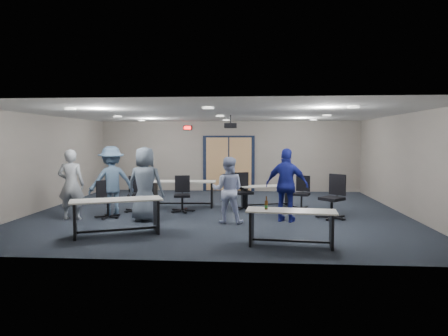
# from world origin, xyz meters

# --- Properties ---
(floor) EXTENTS (10.00, 10.00, 0.00)m
(floor) POSITION_xyz_m (0.00, 0.00, 0.00)
(floor) COLOR #1B222C
(floor) RESTS_ON ground
(back_wall) EXTENTS (10.00, 0.04, 2.70)m
(back_wall) POSITION_xyz_m (0.00, 4.50, 1.35)
(back_wall) COLOR gray
(back_wall) RESTS_ON floor
(front_wall) EXTENTS (10.00, 0.04, 2.70)m
(front_wall) POSITION_xyz_m (0.00, -4.50, 1.35)
(front_wall) COLOR gray
(front_wall) RESTS_ON floor
(left_wall) EXTENTS (0.04, 9.00, 2.70)m
(left_wall) POSITION_xyz_m (-5.00, 0.00, 1.35)
(left_wall) COLOR gray
(left_wall) RESTS_ON floor
(right_wall) EXTENTS (0.04, 9.00, 2.70)m
(right_wall) POSITION_xyz_m (5.00, 0.00, 1.35)
(right_wall) COLOR gray
(right_wall) RESTS_ON floor
(ceiling) EXTENTS (10.00, 9.00, 0.04)m
(ceiling) POSITION_xyz_m (0.00, 0.00, 2.70)
(ceiling) COLOR silver
(ceiling) RESTS_ON back_wall
(double_door) EXTENTS (2.00, 0.07, 2.20)m
(double_door) POSITION_xyz_m (0.00, 4.46, 1.05)
(double_door) COLOR black
(double_door) RESTS_ON back_wall
(exit_sign) EXTENTS (0.32, 0.07, 0.18)m
(exit_sign) POSITION_xyz_m (-1.60, 4.44, 2.45)
(exit_sign) COLOR black
(exit_sign) RESTS_ON back_wall
(ceiling_projector) EXTENTS (0.35, 0.32, 0.37)m
(ceiling_projector) POSITION_xyz_m (0.30, 0.50, 2.40)
(ceiling_projector) COLOR black
(ceiling_projector) RESTS_ON ceiling
(ceiling_can_lights) EXTENTS (6.24, 5.74, 0.02)m
(ceiling_can_lights) POSITION_xyz_m (0.00, 0.25, 2.67)
(ceiling_can_lights) COLOR white
(ceiling_can_lights) RESTS_ON ceiling
(table_front_left) EXTENTS (1.97, 1.29, 0.76)m
(table_front_left) POSITION_xyz_m (-1.91, -2.81, 0.52)
(table_front_left) COLOR #A9A7A0
(table_front_left) RESTS_ON floor
(table_front_right) EXTENTS (1.73, 0.72, 0.93)m
(table_front_right) POSITION_xyz_m (1.67, -3.41, 0.47)
(table_front_right) COLOR #A9A7A0
(table_front_right) RESTS_ON floor
(table_back_left) EXTENTS (1.95, 0.74, 0.78)m
(table_back_left) POSITION_xyz_m (-1.12, 0.73, 0.53)
(table_back_left) COLOR #A9A7A0
(table_back_left) RESTS_ON floor
(table_back_right) EXTENTS (1.67, 1.03, 0.75)m
(table_back_right) POSITION_xyz_m (1.37, 0.87, 0.44)
(table_back_right) COLOR #A9A7A0
(table_back_right) RESTS_ON floor
(chair_back_a) EXTENTS (0.74, 0.74, 0.98)m
(chair_back_a) POSITION_xyz_m (-2.30, -0.15, 0.49)
(chair_back_a) COLOR black
(chair_back_a) RESTS_ON floor
(chair_back_b) EXTENTS (0.71, 0.71, 1.00)m
(chair_back_b) POSITION_xyz_m (-1.01, -0.08, 0.50)
(chair_back_b) COLOR black
(chair_back_b) RESTS_ON floor
(chair_back_c) EXTENTS (0.86, 0.86, 1.05)m
(chair_back_c) POSITION_xyz_m (0.68, 0.49, 0.52)
(chair_back_c) COLOR black
(chair_back_c) RESTS_ON floor
(chair_back_d) EXTENTS (0.76, 0.76, 0.96)m
(chair_back_d) POSITION_xyz_m (2.34, 0.55, 0.48)
(chair_back_d) COLOR black
(chair_back_d) RESTS_ON floor
(chair_loose_left) EXTENTS (0.85, 0.85, 0.96)m
(chair_loose_left) POSITION_xyz_m (-2.76, -1.06, 0.48)
(chair_loose_left) COLOR black
(chair_loose_left) RESTS_ON floor
(chair_loose_right) EXTENTS (1.00, 1.00, 1.13)m
(chair_loose_right) POSITION_xyz_m (2.94, -0.76, 0.56)
(chair_loose_right) COLOR black
(chair_loose_right) RESTS_ON floor
(person_gray) EXTENTS (0.70, 0.50, 1.77)m
(person_gray) POSITION_xyz_m (-3.59, -1.32, 0.89)
(person_gray) COLOR #999FA7
(person_gray) RESTS_ON floor
(person_plaid) EXTENTS (0.92, 0.63, 1.83)m
(person_plaid) POSITION_xyz_m (-1.70, -1.35, 0.92)
(person_plaid) COLOR #4F5B6C
(person_plaid) RESTS_ON floor
(person_lightblue) EXTENTS (0.81, 0.65, 1.59)m
(person_lightblue) POSITION_xyz_m (0.35, -1.43, 0.80)
(person_lightblue) COLOR #ABB8E2
(person_lightblue) RESTS_ON floor
(person_navy) EXTENTS (1.14, 0.77, 1.80)m
(person_navy) POSITION_xyz_m (1.77, -1.17, 0.90)
(person_navy) COLOR navy
(person_navy) RESTS_ON floor
(person_back) EXTENTS (1.36, 1.20, 1.83)m
(person_back) POSITION_xyz_m (-2.78, -0.69, 0.92)
(person_back) COLOR #486382
(person_back) RESTS_ON floor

